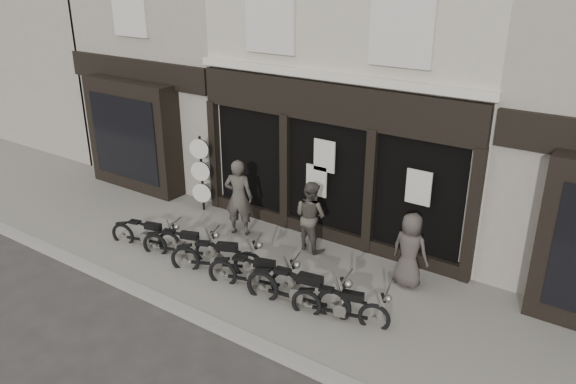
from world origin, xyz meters
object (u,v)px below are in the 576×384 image
Objects in this scene: man_left at (239,197)px; advert_sign_post at (201,177)px; motorcycle_0 at (147,237)px; man_right at (410,250)px; motorcycle_4 at (299,293)px; motorcycle_5 at (341,308)px; motorcycle_3 at (255,276)px; motorcycle_1 at (182,247)px; man_centre at (311,216)px; motorcycle_2 at (218,260)px.

man_left is 1.77m from advert_sign_post.
motorcycle_0 is 1.15× the size of man_right.
motorcycle_4 reaches higher than motorcycle_5.
motorcycle_3 is 4.30m from advert_sign_post.
advert_sign_post is (-6.09, 0.40, 0.14)m from man_right.
motorcycle_1 is 1.14× the size of man_right.
advert_sign_post is (-1.70, 0.51, -0.01)m from man_left.
man_centre is 0.76× the size of advert_sign_post.
man_right is (0.51, 1.87, 0.56)m from motorcycle_5.
motorcycle_1 is at bearing -8.79° from motorcycle_0.
motorcycle_0 is at bearing 163.75° from motorcycle_3.
motorcycle_0 is 0.96× the size of man_left.
motorcycle_2 is 4.07m from man_right.
motorcycle_0 is 0.98× the size of motorcycle_5.
motorcycle_2 is 1.07m from motorcycle_3.
man_right is 6.11m from advert_sign_post.
motorcycle_4 is at bearing -22.09° from motorcycle_1.
motorcycle_2 is 1.02× the size of motorcycle_5.
man_centre is at bearing 18.40° from motorcycle_0.
man_centre is 1.04× the size of man_right.
man_centre is (3.23, 2.10, 0.60)m from motorcycle_0.
motorcycle_2 reaches higher than motorcycle_5.
motorcycle_1 and motorcycle_5 have the same top height.
motorcycle_1 is at bearing 160.91° from motorcycle_3.
motorcycle_5 is (2.01, 0.04, -0.02)m from motorcycle_3.
motorcycle_3 is 2.68m from man_left.
man_right is at bearing 159.71° from man_left.
motorcycle_0 is at bearing 166.08° from motorcycle_5.
man_right is at bearing 60.33° from motorcycle_5.
motorcycle_5 is at bearing -15.20° from motorcycle_3.
man_left is at bearing 38.27° from motorcycle_0.
motorcycle_2 is 1.01× the size of man_left.
man_centre reaches higher than motorcycle_4.
motorcycle_1 is 1.10× the size of man_centre.
motorcycle_3 is (3.22, -0.00, 0.03)m from motorcycle_0.
motorcycle_0 is 1.00× the size of motorcycle_1.
motorcycle_2 is 3.42m from advert_sign_post.
motorcycle_2 is (1.11, -0.04, 0.03)m from motorcycle_1.
motorcycle_4 is at bearing 60.14° from man_right.
motorcycle_5 is (5.24, 0.03, 0.01)m from motorcycle_0.
advert_sign_post is at bearing 130.85° from motorcycle_3.
man_right is (4.70, 1.80, 0.56)m from motorcycle_1.
man_right is 0.73× the size of advert_sign_post.
motorcycle_4 is (3.30, -0.17, 0.06)m from motorcycle_1.
man_centre reaches higher than motorcycle_0.
motorcycle_1 is at bearing 153.22° from motorcycle_2.
motorcycle_4 is 2.47m from man_right.
man_left reaches higher than motorcycle_3.
motorcycle_2 is at bearing 32.73° from man_right.
man_left is 0.87× the size of advert_sign_post.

